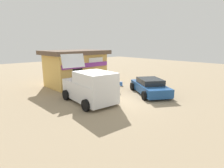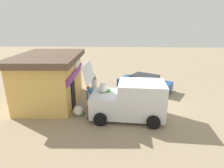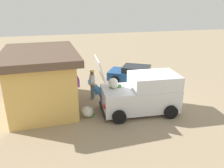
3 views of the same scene
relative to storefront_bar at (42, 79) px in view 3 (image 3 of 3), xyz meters
The scene contains 8 objects.
ground_plane 6.14m from the storefront_bar, 97.73° to the right, with size 60.00×60.00×0.00m, color #9E896B.
storefront_bar is the anchor object (origin of this frame).
delivery_van 5.38m from the storefront_bar, 111.82° to the right, with size 2.48×4.27×2.98m.
parked_sedan 6.87m from the storefront_bar, 68.93° to the right, with size 3.53×4.26×1.16m.
vendor_standing 2.84m from the storefront_bar, 83.82° to the right, with size 0.53×0.45×1.74m.
customer_bending 3.14m from the storefront_bar, 110.34° to the right, with size 0.72×0.77×1.40m.
unloaded_banana_pile 3.10m from the storefront_bar, 130.35° to the right, with size 0.92×0.81×0.50m.
paint_bucket 4.32m from the storefront_bar, 47.07° to the right, with size 0.26×0.26×0.34m, color blue.
Camera 3 is at (-10.97, 5.14, 5.43)m, focal length 35.42 mm.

